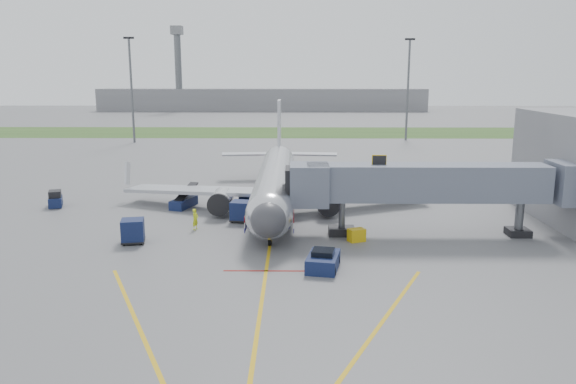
{
  "coord_description": "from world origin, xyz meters",
  "views": [
    {
      "loc": [
        1.97,
        -41.16,
        13.53
      ],
      "look_at": [
        1.39,
        7.55,
        3.2
      ],
      "focal_mm": 35.0,
      "sensor_mm": 36.0,
      "label": 1
    }
  ],
  "objects_px": {
    "pushback_tug": "(323,261)",
    "belt_loader": "(184,202)",
    "ramp_worker": "(195,219)",
    "baggage_tug": "(55,200)",
    "airliner": "(275,182)"
  },
  "relations": [
    {
      "from": "airliner",
      "to": "pushback_tug",
      "type": "relative_size",
      "value": 9.57
    },
    {
      "from": "baggage_tug",
      "to": "pushback_tug",
      "type": "bearing_deg",
      "value": -34.73
    },
    {
      "from": "airliner",
      "to": "baggage_tug",
      "type": "xyz_separation_m",
      "value": [
        -22.75,
        -0.21,
        -1.89
      ]
    },
    {
      "from": "belt_loader",
      "to": "ramp_worker",
      "type": "distance_m",
      "value": 8.88
    },
    {
      "from": "baggage_tug",
      "to": "ramp_worker",
      "type": "height_order",
      "value": "ramp_worker"
    },
    {
      "from": "ramp_worker",
      "to": "baggage_tug",
      "type": "bearing_deg",
      "value": 89.04
    },
    {
      "from": "airliner",
      "to": "baggage_tug",
      "type": "bearing_deg",
      "value": -179.48
    },
    {
      "from": "belt_loader",
      "to": "ramp_worker",
      "type": "xyz_separation_m",
      "value": [
        2.67,
        -8.46,
        0.4
      ]
    },
    {
      "from": "ramp_worker",
      "to": "belt_loader",
      "type": "bearing_deg",
      "value": 44.56
    },
    {
      "from": "airliner",
      "to": "belt_loader",
      "type": "height_order",
      "value": "airliner"
    },
    {
      "from": "airliner",
      "to": "belt_loader",
      "type": "xyz_separation_m",
      "value": [
        -9.44,
        -0.25,
        -2.1
      ]
    },
    {
      "from": "pushback_tug",
      "to": "belt_loader",
      "type": "relative_size",
      "value": 0.81
    },
    {
      "from": "baggage_tug",
      "to": "belt_loader",
      "type": "xyz_separation_m",
      "value": [
        13.32,
        -0.05,
        -0.21
      ]
    },
    {
      "from": "airliner",
      "to": "belt_loader",
      "type": "distance_m",
      "value": 9.67
    },
    {
      "from": "belt_loader",
      "to": "ramp_worker",
      "type": "height_order",
      "value": "belt_loader"
    }
  ]
}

